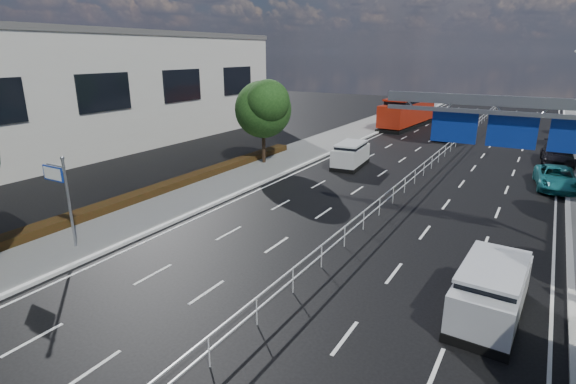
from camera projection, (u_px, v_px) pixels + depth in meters
The scene contains 16 objects.
ground at pixel (270, 313), 15.46m from camera, with size 160.00×160.00×0.00m, color black.
sidewalk_near at pixel (62, 243), 20.97m from camera, with size 5.00×140.00×0.14m, color slate.
kerb_near at pixel (98, 255), 19.77m from camera, with size 0.25×140.00×0.15m, color silver.
median_fence at pixel (430, 164), 33.86m from camera, with size 0.05×85.00×1.02m.
hedge_near at pixel (122, 201), 25.87m from camera, with size 1.00×36.00×0.44m, color black.
toilet_sign at pixel (60, 186), 19.85m from camera, with size 1.62×0.18×4.34m.
overhead_gantry at pixel (532, 127), 18.84m from camera, with size 10.24×0.38×7.45m.
near_building at pixel (107, 91), 43.23m from camera, with size 12.00×38.00×10.00m, color beige.
near_tree_back at pixel (264, 106), 34.64m from camera, with size 4.84×4.51×6.69m.
white_minivan at pixel (351, 155), 34.95m from camera, with size 2.27×4.53×1.90m.
red_bus at pixel (407, 111), 53.47m from camera, with size 3.71×12.05×3.55m.
near_car_silver at pixel (445, 133), 45.87m from camera, with size 1.66×4.13×1.41m, color #ACAFB3.
near_car_dark at pixel (437, 113), 60.42m from camera, with size 1.68×4.83×1.59m, color black.
silver_minivan at pixel (491, 291), 15.00m from camera, with size 2.20×4.76×1.94m.
parked_car_teal at pixel (557, 178), 29.40m from camera, with size 2.38×5.16×1.43m, color #1C7881.
parked_car_dark at pixel (558, 154), 35.70m from camera, with size 2.29×5.63×1.63m, color black.
Camera 1 is at (7.34, -11.36, 8.60)m, focal length 28.00 mm.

